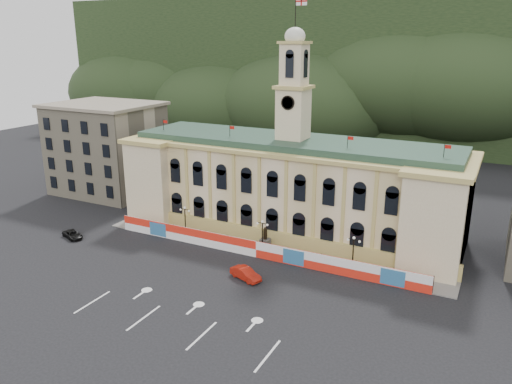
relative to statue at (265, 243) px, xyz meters
The scene contains 13 objects.
ground 18.04m from the statue, 90.00° to the right, with size 260.00×260.00×0.00m, color black.
lane_markings 23.03m from the statue, 90.00° to the right, with size 26.00×10.00×0.02m, color white, non-canonical shape.
hill_ridge 105.59m from the statue, 89.98° to the left, with size 230.00×80.00×64.00m.
city_hall 11.71m from the statue, 90.00° to the left, with size 56.20×17.60×37.10m.
side_building_left 45.63m from the statue, 163.26° to the left, with size 21.00×17.00×18.60m.
hoarding_fence 2.93m from the statue, 88.90° to the right, with size 50.00×0.44×2.50m.
pavement 1.13m from the statue, 90.00° to the right, with size 56.00×5.50×0.16m, color slate.
statue is the anchor object (origin of this frame).
lamp_left 14.16m from the statue, behind, with size 1.96×0.44×5.15m.
lamp_center 2.14m from the statue, 90.00° to the right, with size 1.96×0.44×5.15m.
lamp_right 14.16m from the statue, ahead, with size 1.96×0.44×5.15m.
red_sedan 10.18m from the statue, 79.04° to the right, with size 5.06×3.19×1.57m, color #A6180B.
black_suv 31.61m from the statue, 161.68° to the right, with size 4.76×3.37×1.21m, color black.
Camera 1 is at (30.81, -45.57, 31.01)m, focal length 35.00 mm.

